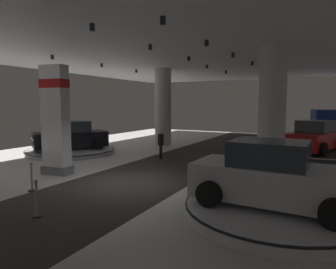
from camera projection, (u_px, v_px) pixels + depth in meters
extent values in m
cube|color=silver|center=(128.00, 184.00, 11.27)|extent=(24.00, 44.00, 0.05)
cube|color=#383330|center=(128.00, 183.00, 11.27)|extent=(4.40, 44.00, 0.01)
cube|color=silver|center=(125.00, 33.00, 10.70)|extent=(24.00, 44.00, 0.10)
cylinder|color=black|center=(52.00, 57.00, 14.77)|extent=(0.16, 0.16, 0.22)
cylinder|color=black|center=(102.00, 65.00, 17.86)|extent=(0.16, 0.16, 0.22)
cylinder|color=black|center=(136.00, 71.00, 21.05)|extent=(0.16, 0.16, 0.22)
cylinder|color=black|center=(160.00, 75.00, 24.08)|extent=(0.16, 0.16, 0.22)
cylinder|color=black|center=(92.00, 27.00, 9.02)|extent=(0.16, 0.16, 0.22)
cylinder|color=black|center=(150.00, 47.00, 12.18)|extent=(0.16, 0.16, 0.22)
cylinder|color=black|center=(189.00, 59.00, 15.27)|extent=(0.16, 0.16, 0.22)
cylinder|color=black|center=(207.00, 67.00, 18.50)|extent=(0.16, 0.16, 0.22)
cylinder|color=black|center=(226.00, 72.00, 21.62)|extent=(0.16, 0.16, 0.22)
cylinder|color=black|center=(163.00, 20.00, 8.29)|extent=(0.16, 0.16, 0.22)
cylinder|color=black|center=(207.00, 43.00, 11.36)|extent=(0.16, 0.16, 0.22)
cylinder|color=black|center=(233.00, 55.00, 14.15)|extent=(0.16, 0.16, 0.22)
cylinder|color=black|center=(252.00, 64.00, 17.10)|extent=(0.16, 0.16, 0.22)
cylinder|color=black|center=(261.00, 70.00, 20.07)|extent=(0.16, 0.16, 0.22)
cylinder|color=silver|center=(163.00, 107.00, 21.38)|extent=(1.18, 1.18, 5.50)
cylinder|color=silver|center=(272.00, 110.00, 12.94)|extent=(1.17, 1.17, 5.50)
cube|color=slate|center=(57.00, 170.00, 12.73)|extent=(1.33, 0.78, 0.35)
cube|color=white|center=(55.00, 116.00, 12.49)|extent=(1.16, 0.68, 4.25)
cube|color=red|center=(54.00, 84.00, 12.35)|extent=(1.18, 0.71, 0.36)
cylinder|color=#B7B7BC|center=(71.00, 151.00, 18.00)|extent=(5.11, 5.11, 0.26)
cylinder|color=black|center=(71.00, 150.00, 17.99)|extent=(5.21, 5.21, 0.05)
cube|color=black|center=(71.00, 139.00, 17.92)|extent=(3.84, 4.49, 0.90)
cube|color=#2D3842|center=(73.00, 127.00, 17.92)|extent=(2.36, 2.45, 0.70)
cylinder|color=black|center=(47.00, 147.00, 16.40)|extent=(0.56, 0.69, 0.68)
cylinder|color=black|center=(44.00, 143.00, 18.16)|extent=(0.56, 0.69, 0.68)
cylinder|color=black|center=(98.00, 144.00, 17.74)|extent=(0.56, 0.69, 0.68)
cylinder|color=black|center=(90.00, 140.00, 19.50)|extent=(0.56, 0.69, 0.68)
sphere|color=white|center=(34.00, 140.00, 16.51)|extent=(0.18, 0.18, 0.18)
sphere|color=white|center=(33.00, 138.00, 17.38)|extent=(0.18, 0.18, 0.18)
cylinder|color=silver|center=(273.00, 211.00, 7.86)|extent=(4.59, 4.59, 0.32)
cylinder|color=black|center=(273.00, 206.00, 7.85)|extent=(4.68, 4.68, 0.05)
cube|color=silver|center=(274.00, 182.00, 7.78)|extent=(4.26, 1.94, 0.90)
cube|color=#2D3842|center=(269.00, 154.00, 7.78)|extent=(1.95, 1.62, 0.70)
cylinder|color=black|center=(336.00, 191.00, 7.96)|extent=(0.69, 0.24, 0.68)
cylinder|color=black|center=(336.00, 215.00, 6.24)|extent=(0.69, 0.24, 0.68)
cylinder|color=black|center=(233.00, 178.00, 9.38)|extent=(0.69, 0.24, 0.68)
cylinder|color=black|center=(209.00, 194.00, 7.65)|extent=(0.69, 0.24, 0.68)
cylinder|color=#333338|center=(313.00, 154.00, 16.71)|extent=(5.07, 5.07, 0.37)
cylinder|color=white|center=(313.00, 151.00, 16.69)|extent=(5.17, 5.17, 0.05)
cube|color=red|center=(314.00, 140.00, 16.63)|extent=(2.99, 4.55, 0.90)
cube|color=#2D3842|center=(315.00, 126.00, 16.66)|extent=(2.07, 2.29, 0.70)
cylinder|color=black|center=(324.00, 149.00, 14.95)|extent=(0.42, 0.71, 0.68)
cylinder|color=black|center=(285.00, 145.00, 16.37)|extent=(0.42, 0.71, 0.68)
cylinder|color=black|center=(305.00, 141.00, 18.36)|extent=(0.42, 0.71, 0.68)
sphere|color=white|center=(309.00, 142.00, 14.83)|extent=(0.18, 0.18, 0.18)
sphere|color=white|center=(289.00, 140.00, 15.54)|extent=(0.18, 0.18, 0.18)
cylinder|color=#B7B7BC|center=(332.00, 142.00, 22.40)|extent=(5.57, 5.56, 0.24)
cylinder|color=black|center=(332.00, 141.00, 22.39)|extent=(5.68, 5.68, 0.05)
cube|color=navy|center=(333.00, 131.00, 22.31)|extent=(3.58, 5.68, 1.20)
cube|color=navy|center=(326.00, 116.00, 23.87)|extent=(2.32, 2.19, 1.00)
cube|color=#28333D|center=(328.00, 116.00, 23.37)|extent=(1.69, 0.59, 0.75)
cylinder|color=black|center=(309.00, 132.00, 24.38)|extent=(0.52, 0.89, 0.84)
cylinder|color=black|center=(324.00, 137.00, 20.75)|extent=(0.52, 0.89, 0.84)
cylinder|color=black|center=(161.00, 151.00, 16.31)|extent=(0.14, 0.14, 0.80)
cylinder|color=black|center=(161.00, 152.00, 16.14)|extent=(0.14, 0.14, 0.80)
cylinder|color=black|center=(161.00, 140.00, 16.16)|extent=(0.32, 0.32, 0.62)
sphere|color=beige|center=(161.00, 132.00, 16.11)|extent=(0.22, 0.22, 0.22)
cylinder|color=#333338|center=(32.00, 190.00, 10.20)|extent=(0.28, 0.28, 0.04)
cylinder|color=#B2B2B7|center=(32.00, 177.00, 10.16)|extent=(0.07, 0.07, 0.96)
sphere|color=#B2B2B7|center=(31.00, 164.00, 10.11)|extent=(0.10, 0.10, 0.10)
cylinder|color=#333338|center=(211.00, 189.00, 10.39)|extent=(0.28, 0.28, 0.04)
cylinder|color=#B2B2B7|center=(211.00, 176.00, 10.34)|extent=(0.07, 0.07, 0.96)
sphere|color=#B2B2B7|center=(211.00, 163.00, 10.29)|extent=(0.10, 0.10, 0.10)
cylinder|color=#333338|center=(37.00, 216.00, 7.89)|extent=(0.28, 0.28, 0.04)
cylinder|color=#B2B2B7|center=(37.00, 199.00, 7.84)|extent=(0.07, 0.07, 0.96)
sphere|color=#B2B2B7|center=(36.00, 181.00, 7.79)|extent=(0.10, 0.10, 0.10)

